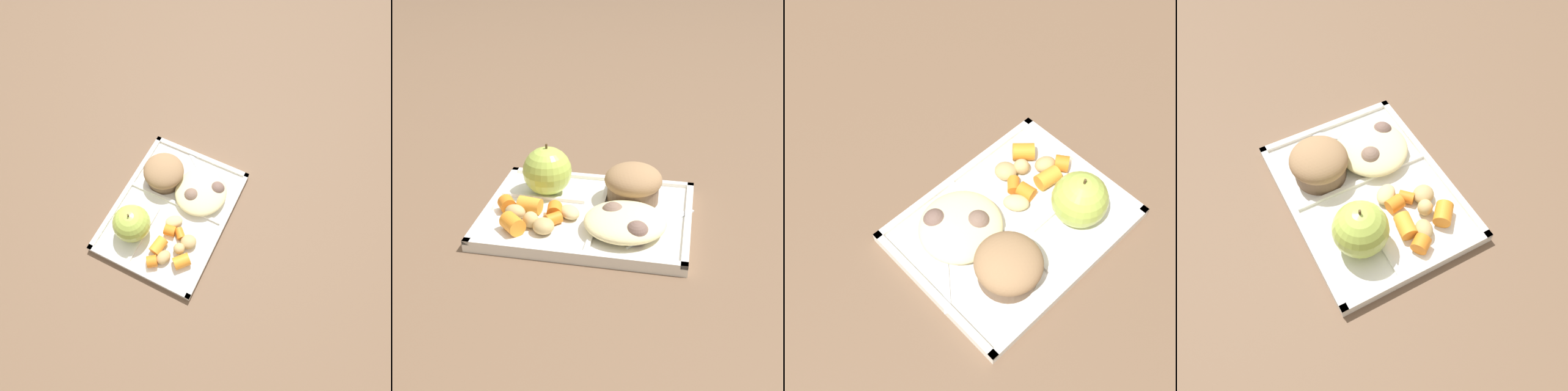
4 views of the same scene
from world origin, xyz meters
TOP-DOWN VIEW (x-y plane):
  - ground at (0.00, 0.00)m, footprint 6.00×6.00m
  - lunch_tray at (-0.00, 0.00)m, footprint 0.32×0.24m
  - green_apple at (-0.08, 0.05)m, footprint 0.08×0.08m
  - bran_muffin at (0.06, 0.05)m, footprint 0.09×0.09m
  - carrot_slice_large at (-0.05, -0.02)m, footprint 0.03×0.03m
  - carrot_slice_tilted at (-0.09, -0.02)m, footprint 0.04×0.03m
  - carrot_slice_center at (-0.12, -0.02)m, footprint 0.03×0.03m
  - carrot_slice_near_corner at (-0.04, -0.04)m, footprint 0.03×0.03m
  - carrot_slice_small at (-0.10, -0.07)m, footprint 0.04×0.04m
  - potato_chunk_browned at (-0.02, -0.02)m, footprint 0.05×0.05m
  - potato_chunk_wedge at (-0.08, -0.06)m, footprint 0.03×0.03m
  - potato_chunk_corner at (-0.05, -0.07)m, footprint 0.04×0.04m
  - potato_chunk_golden at (-0.11, -0.04)m, footprint 0.04×0.04m
  - egg_noodle_pile at (0.06, -0.04)m, footprint 0.12×0.12m
  - meatball_center at (0.08, -0.07)m, footprint 0.04×0.04m
  - meatball_back at (0.04, -0.03)m, footprint 0.04×0.04m
  - plastic_fork at (0.10, -0.03)m, footprint 0.11×0.13m

SIDE VIEW (x-z plane):
  - ground at x=0.00m, z-range 0.00..0.00m
  - lunch_tray at x=0.00m, z-range 0.00..0.02m
  - plastic_fork at x=0.10m, z-range 0.01..0.02m
  - potato_chunk_browned at x=-0.02m, z-range 0.01..0.03m
  - carrot_slice_near_corner at x=-0.04m, z-range 0.01..0.03m
  - potato_chunk_golden at x=-0.11m, z-range 0.01..0.03m
  - potato_chunk_corner at x=-0.05m, z-range 0.01..0.03m
  - carrot_slice_large at x=-0.05m, z-range 0.01..0.03m
  - carrot_slice_center at x=-0.12m, z-range 0.01..0.04m
  - potato_chunk_wedge at x=-0.08m, z-range 0.01..0.04m
  - carrot_slice_tilted at x=-0.09m, z-range 0.01..0.04m
  - carrot_slice_small at x=-0.10m, z-range 0.01..0.04m
  - egg_noodle_pile at x=0.06m, z-range 0.01..0.04m
  - meatball_center at x=0.08m, z-range 0.01..0.05m
  - meatball_back at x=0.04m, z-range 0.01..0.05m
  - bran_muffin at x=0.06m, z-range 0.01..0.07m
  - green_apple at x=-0.08m, z-range 0.01..0.10m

